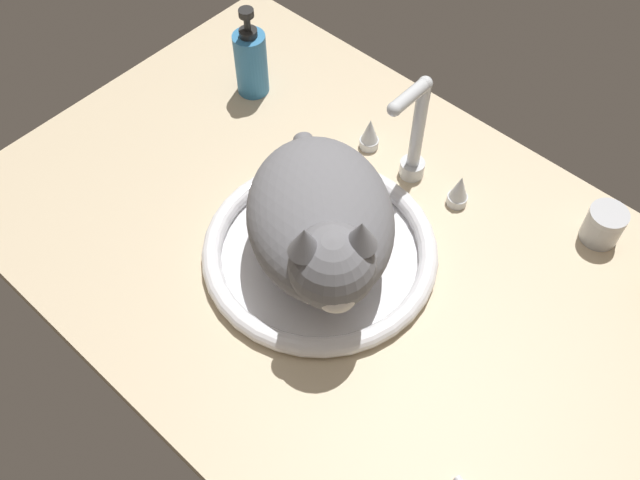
% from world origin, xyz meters
% --- Properties ---
extents(countertop, '(1.10, 0.73, 0.03)m').
position_xyz_m(countertop, '(0.00, 0.00, 0.01)').
color(countertop, '#CCB793').
rests_on(countertop, ground).
extents(sink_basin, '(0.35, 0.35, 0.03)m').
position_xyz_m(sink_basin, '(-0.02, -0.03, 0.04)').
color(sink_basin, white).
rests_on(sink_basin, countertop).
extents(faucet, '(0.21, 0.10, 0.20)m').
position_xyz_m(faucet, '(-0.02, 0.18, 0.11)').
color(faucet, silver).
rests_on(faucet, countertop).
extents(cat, '(0.34, 0.33, 0.19)m').
position_xyz_m(cat, '(0.00, -0.04, 0.13)').
color(cat, slate).
rests_on(cat, sink_basin).
extents(metal_jar, '(0.06, 0.06, 0.06)m').
position_xyz_m(metal_jar, '(0.27, 0.28, 0.06)').
color(metal_jar, '#B2B5BA').
rests_on(metal_jar, countertop).
extents(soap_pump_bottle, '(0.06, 0.06, 0.17)m').
position_xyz_m(soap_pump_bottle, '(-0.35, 0.16, 0.09)').
color(soap_pump_bottle, teal).
rests_on(soap_pump_bottle, countertop).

